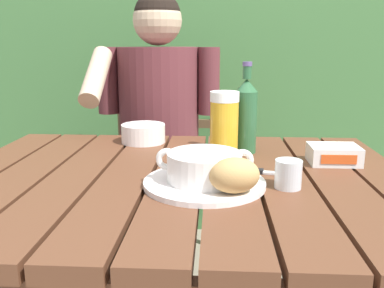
{
  "coord_description": "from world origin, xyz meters",
  "views": [
    {
      "loc": [
        0.09,
        -0.95,
        1.03
      ],
      "look_at": [
        0.03,
        0.03,
        0.79
      ],
      "focal_mm": 38.81,
      "sensor_mm": 36.0,
      "label": 1
    }
  ],
  "objects_px": {
    "beer_bottle": "(246,115)",
    "butter_tub": "(334,154)",
    "chair_near_diner": "(165,163)",
    "serving_plate": "(204,183)",
    "diner_bowl": "(143,133)",
    "soup_bowl": "(204,166)",
    "table_knife": "(262,172)",
    "water_glass_small": "(288,174)",
    "beer_glass": "(224,125)",
    "person_eating": "(157,123)",
    "bread_roll": "(234,175)"
  },
  "relations": [
    {
      "from": "bread_roll",
      "to": "table_knife",
      "type": "relative_size",
      "value": 0.8
    },
    {
      "from": "beer_glass",
      "to": "water_glass_small",
      "type": "bearing_deg",
      "value": -59.58
    },
    {
      "from": "bread_roll",
      "to": "diner_bowl",
      "type": "height_order",
      "value": "bread_roll"
    },
    {
      "from": "butter_tub",
      "to": "beer_bottle",
      "type": "bearing_deg",
      "value": 155.51
    },
    {
      "from": "soup_bowl",
      "to": "table_knife",
      "type": "bearing_deg",
      "value": 34.7
    },
    {
      "from": "water_glass_small",
      "to": "diner_bowl",
      "type": "distance_m",
      "value": 0.56
    },
    {
      "from": "bread_roll",
      "to": "diner_bowl",
      "type": "relative_size",
      "value": 0.88
    },
    {
      "from": "water_glass_small",
      "to": "diner_bowl",
      "type": "height_order",
      "value": "water_glass_small"
    },
    {
      "from": "butter_tub",
      "to": "person_eating",
      "type": "bearing_deg",
      "value": 134.83
    },
    {
      "from": "soup_bowl",
      "to": "bread_roll",
      "type": "height_order",
      "value": "same"
    },
    {
      "from": "chair_near_diner",
      "to": "serving_plate",
      "type": "relative_size",
      "value": 3.68
    },
    {
      "from": "bread_roll",
      "to": "butter_tub",
      "type": "bearing_deg",
      "value": 44.48
    },
    {
      "from": "person_eating",
      "to": "soup_bowl",
      "type": "distance_m",
      "value": 0.77
    },
    {
      "from": "person_eating",
      "to": "beer_glass",
      "type": "xyz_separation_m",
      "value": [
        0.25,
        -0.51,
        0.1
      ]
    },
    {
      "from": "bread_roll",
      "to": "person_eating",
      "type": "bearing_deg",
      "value": 108.41
    },
    {
      "from": "serving_plate",
      "to": "table_knife",
      "type": "bearing_deg",
      "value": 34.7
    },
    {
      "from": "beer_bottle",
      "to": "diner_bowl",
      "type": "relative_size",
      "value": 1.87
    },
    {
      "from": "diner_bowl",
      "to": "chair_near_diner",
      "type": "bearing_deg",
      "value": 90.0
    },
    {
      "from": "beer_bottle",
      "to": "butter_tub",
      "type": "relative_size",
      "value": 2.03
    },
    {
      "from": "bread_roll",
      "to": "butter_tub",
      "type": "xyz_separation_m",
      "value": [
        0.27,
        0.27,
        -0.02
      ]
    },
    {
      "from": "chair_near_diner",
      "to": "person_eating",
      "type": "bearing_deg",
      "value": -90.82
    },
    {
      "from": "water_glass_small",
      "to": "table_knife",
      "type": "relative_size",
      "value": 0.41
    },
    {
      "from": "diner_bowl",
      "to": "serving_plate",
      "type": "bearing_deg",
      "value": -62.93
    },
    {
      "from": "person_eating",
      "to": "beer_glass",
      "type": "relative_size",
      "value": 6.69
    },
    {
      "from": "soup_bowl",
      "to": "beer_glass",
      "type": "height_order",
      "value": "beer_glass"
    },
    {
      "from": "beer_glass",
      "to": "chair_near_diner",
      "type": "bearing_deg",
      "value": 109.45
    },
    {
      "from": "butter_tub",
      "to": "table_knife",
      "type": "distance_m",
      "value": 0.22
    },
    {
      "from": "chair_near_diner",
      "to": "water_glass_small",
      "type": "xyz_separation_m",
      "value": [
        0.39,
        -0.94,
        0.26
      ]
    },
    {
      "from": "serving_plate",
      "to": "chair_near_diner",
      "type": "bearing_deg",
      "value": 102.3
    },
    {
      "from": "water_glass_small",
      "to": "butter_tub",
      "type": "height_order",
      "value": "water_glass_small"
    },
    {
      "from": "serving_plate",
      "to": "diner_bowl",
      "type": "height_order",
      "value": "diner_bowl"
    },
    {
      "from": "soup_bowl",
      "to": "beer_bottle",
      "type": "bearing_deg",
      "value": 69.76
    },
    {
      "from": "person_eating",
      "to": "butter_tub",
      "type": "relative_size",
      "value": 9.66
    },
    {
      "from": "butter_tub",
      "to": "diner_bowl",
      "type": "distance_m",
      "value": 0.58
    },
    {
      "from": "beer_bottle",
      "to": "table_knife",
      "type": "bearing_deg",
      "value": -81.96
    },
    {
      "from": "soup_bowl",
      "to": "table_knife",
      "type": "xyz_separation_m",
      "value": [
        0.14,
        0.1,
        -0.04
      ]
    },
    {
      "from": "chair_near_diner",
      "to": "bread_roll",
      "type": "distance_m",
      "value": 1.08
    },
    {
      "from": "person_eating",
      "to": "beer_bottle",
      "type": "bearing_deg",
      "value": -54.4
    },
    {
      "from": "table_knife",
      "to": "soup_bowl",
      "type": "bearing_deg",
      "value": -145.3
    },
    {
      "from": "bread_roll",
      "to": "beer_bottle",
      "type": "relative_size",
      "value": 0.47
    },
    {
      "from": "chair_near_diner",
      "to": "person_eating",
      "type": "relative_size",
      "value": 0.81
    },
    {
      "from": "butter_tub",
      "to": "diner_bowl",
      "type": "relative_size",
      "value": 0.92
    },
    {
      "from": "bread_roll",
      "to": "water_glass_small",
      "type": "distance_m",
      "value": 0.14
    },
    {
      "from": "soup_bowl",
      "to": "water_glass_small",
      "type": "xyz_separation_m",
      "value": [
        0.18,
        -0.0,
        -0.01
      ]
    },
    {
      "from": "person_eating",
      "to": "butter_tub",
      "type": "distance_m",
      "value": 0.77
    },
    {
      "from": "diner_bowl",
      "to": "soup_bowl",
      "type": "bearing_deg",
      "value": -62.93
    },
    {
      "from": "beer_bottle",
      "to": "water_glass_small",
      "type": "bearing_deg",
      "value": -76.33
    },
    {
      "from": "chair_near_diner",
      "to": "beer_bottle",
      "type": "distance_m",
      "value": 0.79
    },
    {
      "from": "serving_plate",
      "to": "diner_bowl",
      "type": "bearing_deg",
      "value": 117.07
    },
    {
      "from": "soup_bowl",
      "to": "diner_bowl",
      "type": "distance_m",
      "value": 0.45
    }
  ]
}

